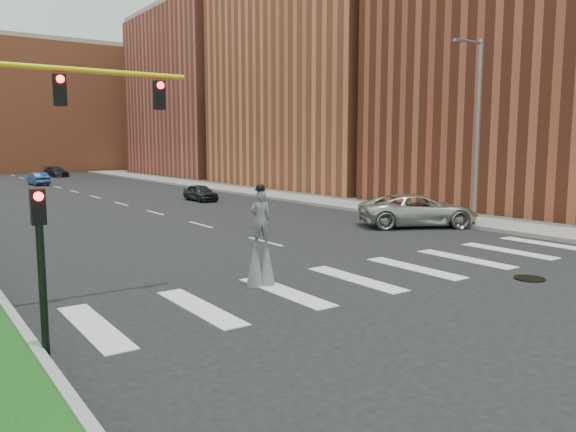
{
  "coord_description": "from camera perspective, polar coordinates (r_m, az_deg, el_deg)",
  "views": [
    {
      "loc": [
        -12.36,
        -11.3,
        4.03
      ],
      "look_at": [
        -2.0,
        3.5,
        1.7
      ],
      "focal_mm": 35.0,
      "sensor_mm": 36.0,
      "label": 1
    }
  ],
  "objects": [
    {
      "name": "traffic_signal",
      "position": [
        14.53,
        -24.97,
        7.14
      ],
      "size": [
        5.3,
        0.23,
        6.2
      ],
      "color": "black",
      "rests_on": "ground"
    },
    {
      "name": "building_far",
      "position": [
        74.03,
        -7.38,
        11.92
      ],
      "size": [
        16.0,
        22.0,
        20.0
      ],
      "primitive_type": "cube",
      "color": "#B04F41",
      "rests_on": "ground"
    },
    {
      "name": "car_near",
      "position": [
        40.3,
        -8.89,
        2.36
      ],
      "size": [
        1.4,
        3.46,
        1.18
      ],
      "primitive_type": "imported",
      "rotation": [
        0.0,
        0.0,
        -0.0
      ],
      "color": "black",
      "rests_on": "ground"
    },
    {
      "name": "manhole",
      "position": [
        18.4,
        23.34,
        -5.85
      ],
      "size": [
        0.9,
        0.9,
        0.04
      ],
      "primitive_type": "cylinder",
      "color": "black",
      "rests_on": "ground"
    },
    {
      "name": "suv_crossing",
      "position": [
        28.24,
        13.09,
        0.57
      ],
      "size": [
        6.27,
        5.04,
        1.58
      ],
      "primitive_type": "imported",
      "rotation": [
        0.0,
        0.0,
        1.07
      ],
      "color": "#B9B7AF",
      "rests_on": "ground"
    },
    {
      "name": "ground_plane",
      "position": [
        17.23,
        12.3,
        -6.35
      ],
      "size": [
        160.0,
        160.0,
        0.0
      ],
      "primitive_type": "plane",
      "color": "black",
      "rests_on": "ground"
    },
    {
      "name": "secondary_signal",
      "position": [
        11.19,
        -23.8,
        -4.02
      ],
      "size": [
        0.25,
        0.21,
        3.23
      ],
      "color": "black",
      "rests_on": "ground"
    },
    {
      "name": "sidewalk_right",
      "position": [
        44.17,
        -0.59,
        2.23
      ],
      "size": [
        5.0,
        90.0,
        0.18
      ],
      "primitive_type": "cube",
      "color": "gray",
      "rests_on": "ground"
    },
    {
      "name": "car_mid",
      "position": [
        60.22,
        -24.03,
        3.46
      ],
      "size": [
        1.54,
        3.79,
        1.22
      ],
      "primitive_type": "imported",
      "rotation": [
        0.0,
        0.0,
        3.21
      ],
      "color": "navy",
      "rests_on": "ground"
    },
    {
      "name": "building_mid",
      "position": [
        54.31,
        4.89,
        15.76
      ],
      "size": [
        16.0,
        22.0,
        24.0
      ],
      "primitive_type": "cube",
      "color": "#C7643E",
      "rests_on": "ground"
    },
    {
      "name": "car_far",
      "position": [
        74.61,
        -22.52,
        4.17
      ],
      "size": [
        2.65,
        4.54,
        1.24
      ],
      "primitive_type": "imported",
      "rotation": [
        0.0,
        0.0,
        0.23
      ],
      "color": "black",
      "rests_on": "ground"
    },
    {
      "name": "streetlight",
      "position": [
        29.0,
        18.58,
        8.68
      ],
      "size": [
        2.05,
        0.2,
        9.0
      ],
      "color": "slate",
      "rests_on": "ground"
    },
    {
      "name": "stilt_performer",
      "position": [
        15.97,
        -2.8,
        -3.13
      ],
      "size": [
        0.82,
        0.63,
        2.92
      ],
      "rotation": [
        0.0,
        0.0,
        2.78
      ],
      "color": "#382616",
      "rests_on": "ground"
    },
    {
      "name": "building_near",
      "position": [
        40.02,
        26.45,
        16.63
      ],
      "size": [
        16.0,
        20.0,
        22.0
      ],
      "primitive_type": "cube",
      "color": "brown",
      "rests_on": "ground"
    },
    {
      "name": "building_backdrop",
      "position": [
        91.3,
        -23.72,
        9.86
      ],
      "size": [
        26.0,
        14.0,
        18.0
      ],
      "primitive_type": "cube",
      "color": "#C7643E",
      "rests_on": "ground"
    }
  ]
}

